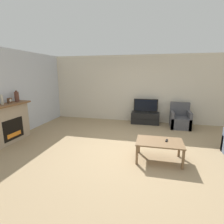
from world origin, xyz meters
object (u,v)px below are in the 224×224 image
Objects in this scene: remote at (167,140)px; tv at (146,106)px; tv_stand at (145,118)px; mantel_vase_right at (17,96)px; fireplace at (8,123)px; mantel_vase_centre_left at (2,100)px; armchair at (180,120)px; coffee_table at (159,144)px; mantel_clock at (10,101)px.

tv is at bearing 113.41° from remote.
remote is at bearing -78.35° from tv_stand.
tv_stand is at bearing 33.43° from mantel_vase_right.
fireplace is 0.84m from mantel_vase_right.
tv is at bearing 37.67° from fireplace.
armchair is at bearing 28.98° from mantel_vase_centre_left.
tv_stand is 0.48m from tv.
armchair reaches higher than coffee_table.
mantel_vase_right reaches higher than mantel_clock.
armchair is (5.03, 2.53, -0.92)m from mantel_clock.
fireplace is 5.72m from armchair.
mantel_vase_right reaches higher than tv.
fireplace is 4.75m from tv.
mantel_vase_centre_left is 4.84m from tv.
mantel_vase_right is 5.59m from armchair.
mantel_vase_right is (0.02, 0.43, 0.72)m from fireplace.
remote is at bearing -78.34° from tv.
coffee_table is at bearing -81.41° from tv.
armchair is 2.84m from remote.
fireplace is at bearing -152.05° from armchair.
armchair is 2.93m from coffee_table.
remote is at bearing -0.97° from fireplace.
tv_stand is 1.30m from armchair.
tv is (0.00, -0.00, 0.48)m from tv_stand.
armchair reaches higher than remote.
armchair is at bearing -10.07° from tv.
mantel_vase_centre_left is 1.92× the size of mantel_clock.
mantel_vase_right reaches higher than coffee_table.
tv is 6.03× the size of remote.
tv_stand is 1.20× the size of armchair.
mantel_vase_centre_left is 0.26× the size of tv_stand.
tv is at bearing 169.93° from armchair.
coffee_table is (4.22, -0.13, -0.17)m from fireplace.
fireplace is 9.34× the size of remote.
mantel_vase_right is 0.37× the size of tv.
mantel_vase_centre_left is 0.84× the size of mantel_vase_right.
mantel_vase_centre_left is at bearing 179.66° from coffee_table.
mantel_clock is (0.00, -0.29, -0.08)m from mantel_vase_right.
fireplace is 1.60× the size of armchair.
mantel_vase_centre_left is 5.83m from armchair.
remote is (0.61, -2.98, 0.25)m from tv_stand.
armchair reaches higher than tv_stand.
coffee_table is (4.20, -0.03, -0.86)m from mantel_vase_centre_left.
remote is at bearing -103.65° from armchair.
armchair is (5.03, 2.78, -0.98)m from mantel_vase_centre_left.
mantel_clock is at bearing -89.85° from mantel_vase_right.
mantel_vase_centre_left reaches higher than mantel_clock.
armchair is at bearing 24.03° from mantel_vase_right.
mantel_vase_centre_left is 4.43m from remote.
coffee_table is 0.18m from remote.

